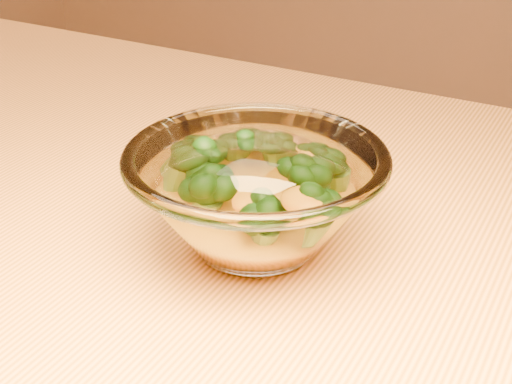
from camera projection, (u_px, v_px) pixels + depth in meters
table at (153, 302)px, 0.67m from camera, size 1.20×0.80×0.75m
glass_bowl at (256, 197)px, 0.55m from camera, size 0.20×0.20×0.09m
cheese_sauce at (256, 218)px, 0.55m from camera, size 0.11×0.11×0.03m
broccoli_heap at (252, 180)px, 0.55m from camera, size 0.15×0.11×0.06m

